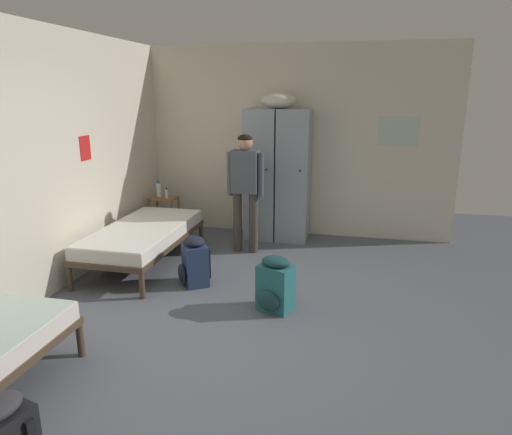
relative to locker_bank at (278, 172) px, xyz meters
name	(u,v)px	position (x,y,z in m)	size (l,w,h in m)	color
ground_plane	(249,325)	(0.21, -2.65, -0.97)	(9.38, 9.38, 0.00)	#565B66
room_backdrop	(170,155)	(-1.04, -1.37, 0.40)	(4.48, 5.92, 2.73)	beige
locker_bank	(278,172)	(0.00, 0.00, 0.00)	(0.90, 0.55, 2.07)	#8C99A3
shelf_unit	(164,212)	(-1.67, -0.22, -0.62)	(0.38, 0.30, 0.57)	brown
bed_left_rear	(143,235)	(-1.42, -1.42, -0.59)	(0.90, 1.90, 0.49)	#473828
person_traveler	(245,183)	(-0.30, -0.69, -0.03)	(0.49, 0.21, 1.56)	#3D3833
water_bottle	(159,190)	(-1.75, -0.20, -0.29)	(0.07, 0.07, 0.23)	silver
lotion_bottle	(167,194)	(-1.60, -0.26, -0.33)	(0.05, 0.05, 0.15)	beige
backpack_teal	(275,285)	(0.39, -2.29, -0.71)	(0.38, 0.39, 0.55)	#23666B
backpack_navy	(194,262)	(-0.60, -1.87, -0.71)	(0.41, 0.40, 0.55)	navy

